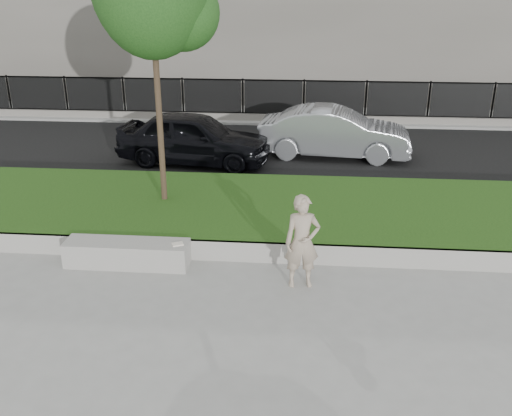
# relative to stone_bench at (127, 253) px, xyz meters

# --- Properties ---
(ground) EXTENTS (90.00, 90.00, 0.00)m
(ground) POSITION_rel_stone_bench_xyz_m (1.54, -0.72, -0.23)
(ground) COLOR gray
(ground) RESTS_ON ground
(grass_bank) EXTENTS (34.00, 4.00, 0.40)m
(grass_bank) POSITION_rel_stone_bench_xyz_m (1.54, 2.28, -0.03)
(grass_bank) COLOR #10340D
(grass_bank) RESTS_ON ground
(grass_kerb) EXTENTS (34.00, 0.08, 0.40)m
(grass_kerb) POSITION_rel_stone_bench_xyz_m (1.54, 0.32, -0.03)
(grass_kerb) COLOR gray
(grass_kerb) RESTS_ON ground
(street) EXTENTS (34.00, 7.00, 0.04)m
(street) POSITION_rel_stone_bench_xyz_m (1.54, 7.78, -0.21)
(street) COLOR black
(street) RESTS_ON ground
(far_pavement) EXTENTS (34.00, 3.00, 0.12)m
(far_pavement) POSITION_rel_stone_bench_xyz_m (1.54, 12.28, -0.17)
(far_pavement) COLOR gray
(far_pavement) RESTS_ON ground
(iron_fence) EXTENTS (32.00, 0.30, 1.50)m
(iron_fence) POSITION_rel_stone_bench_xyz_m (1.54, 11.28, 0.31)
(iron_fence) COLOR slate
(iron_fence) RESTS_ON far_pavement
(stone_bench) EXTENTS (2.28, 0.57, 0.47)m
(stone_bench) POSITION_rel_stone_bench_xyz_m (0.00, 0.00, 0.00)
(stone_bench) COLOR gray
(stone_bench) RESTS_ON ground
(man) EXTENTS (0.65, 0.48, 1.65)m
(man) POSITION_rel_stone_bench_xyz_m (3.21, -0.47, 0.59)
(man) COLOR tan
(man) RESTS_ON ground
(book) EXTENTS (0.24, 0.21, 0.02)m
(book) POSITION_rel_stone_bench_xyz_m (0.97, -0.03, 0.24)
(book) COLOR white
(book) RESTS_ON stone_bench
(car_dark) EXTENTS (4.51, 2.35, 1.47)m
(car_dark) POSITION_rel_stone_bench_xyz_m (0.10, 6.19, 0.54)
(car_dark) COLOR black
(car_dark) RESTS_ON street
(car_silver) EXTENTS (4.50, 1.93, 1.44)m
(car_silver) POSITION_rel_stone_bench_xyz_m (4.07, 7.18, 0.53)
(car_silver) COLOR #999CA2
(car_silver) RESTS_ON street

